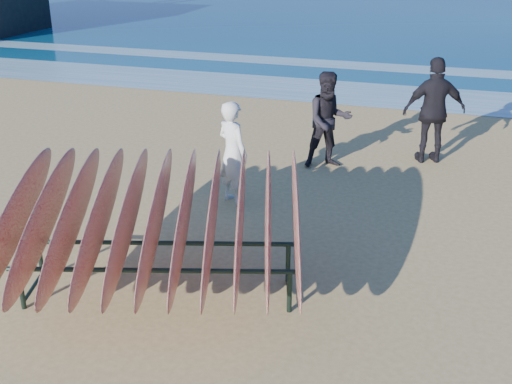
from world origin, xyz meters
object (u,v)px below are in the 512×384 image
person_dark_a (329,120)px  person_dark_b (434,111)px  surfboard_rack (156,220)px  person_white (233,153)px

person_dark_a → person_dark_b: 1.90m
surfboard_rack → person_white: (-0.10, 2.80, -0.15)m
person_dark_a → person_white: bearing=-144.4°
person_white → person_dark_a: person_dark_a is taller
person_white → person_dark_a: (1.05, 2.01, 0.04)m
person_dark_a → surfboard_rack: bearing=-127.9°
person_white → person_dark_b: 3.96m
surfboard_rack → person_dark_a: 4.91m
surfboard_rack → person_white: 2.81m
person_white → person_dark_a: bearing=-85.5°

